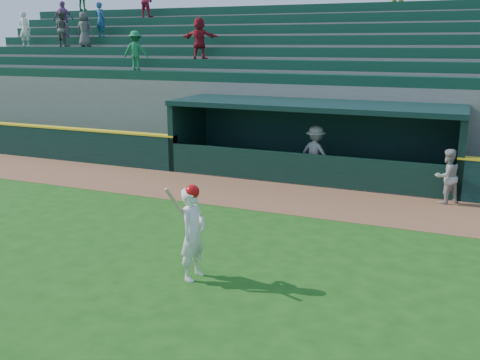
{
  "coord_description": "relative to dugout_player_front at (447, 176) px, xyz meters",
  "views": [
    {
      "loc": [
        4.58,
        -9.26,
        4.31
      ],
      "look_at": [
        0.0,
        1.6,
        1.3
      ],
      "focal_mm": 40.0,
      "sensor_mm": 36.0,
      "label": 1
    }
  ],
  "objects": [
    {
      "name": "warning_track",
      "position": [
        -4.29,
        -1.21,
        -0.76
      ],
      "size": [
        40.0,
        3.0,
        0.01
      ],
      "primitive_type": "cube",
      "color": "brown",
      "rests_on": "ground"
    },
    {
      "name": "field_wall_left",
      "position": [
        -16.54,
        0.44,
        -0.17
      ],
      "size": [
        15.5,
        0.3,
        1.2
      ],
      "primitive_type": "cube",
      "color": "black",
      "rests_on": "ground"
    },
    {
      "name": "ground",
      "position": [
        -4.29,
        -6.11,
        -0.77
      ],
      "size": [
        120.0,
        120.0,
        0.0
      ],
      "primitive_type": "plane",
      "color": "#1B4C13",
      "rests_on": "ground"
    },
    {
      "name": "dugout",
      "position": [
        -4.29,
        1.89,
        0.59
      ],
      "size": [
        9.4,
        2.8,
        2.46
      ],
      "color": "slate",
      "rests_on": "ground"
    },
    {
      "name": "stands",
      "position": [
        -4.32,
        6.46,
        1.64
      ],
      "size": [
        34.5,
        6.32,
        7.59
      ],
      "color": "slate",
      "rests_on": "ground"
    },
    {
      "name": "dugout_player_front",
      "position": [
        0.0,
        0.0,
        0.0
      ],
      "size": [
        0.95,
        0.93,
        1.54
      ],
      "primitive_type": "imported",
      "rotation": [
        0.0,
        0.0,
        3.84
      ],
      "color": "#A0A09B",
      "rests_on": "ground"
    },
    {
      "name": "dugout_player_inside",
      "position": [
        -4.04,
        1.17,
        0.11
      ],
      "size": [
        1.29,
        1.0,
        1.76
      ],
      "primitive_type": "imported",
      "rotation": [
        0.0,
        0.0,
        2.79
      ],
      "color": "#A7A7A2",
      "rests_on": "ground"
    },
    {
      "name": "wall_stripe_left",
      "position": [
        -16.54,
        0.44,
        0.46
      ],
      "size": [
        15.5,
        0.32,
        0.06
      ],
      "primitive_type": "cube",
      "color": "yellow",
      "rests_on": "field_wall_left"
    },
    {
      "name": "batter_at_plate",
      "position": [
        -4.16,
        -7.07,
        0.15
      ],
      "size": [
        0.58,
        0.78,
        1.84
      ],
      "color": "white",
      "rests_on": "ground"
    }
  ]
}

